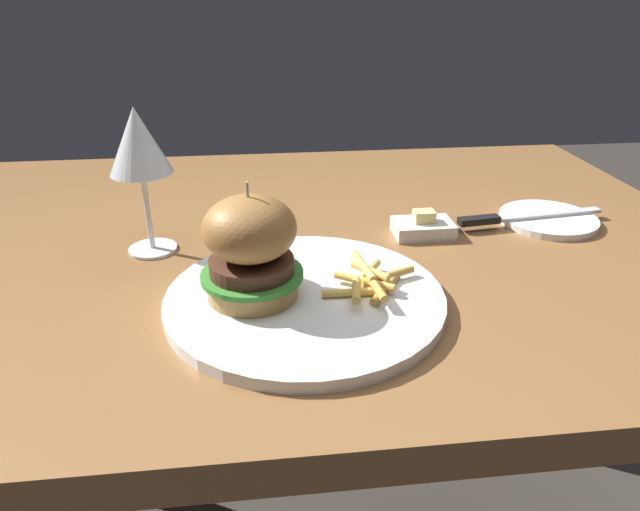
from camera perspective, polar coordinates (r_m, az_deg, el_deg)
dining_table at (r=0.84m, az=-2.15°, el=-3.87°), size 1.17×0.82×0.74m
main_plate at (r=0.63m, az=-1.51°, el=-4.34°), size 0.30×0.30×0.01m
burger_sandwich at (r=0.60m, az=-6.95°, el=0.76°), size 0.11×0.11×0.13m
fries_pile at (r=0.63m, az=5.04°, el=-2.47°), size 0.11×0.10×0.02m
wine_glass at (r=0.74m, az=-17.72°, el=10.49°), size 0.08×0.08×0.19m
bread_plate at (r=0.90m, az=21.89°, el=3.34°), size 0.14×0.14×0.01m
table_knife at (r=0.87m, az=19.20°, el=3.62°), size 0.23×0.04×0.01m
butter_dish at (r=0.80m, az=10.26°, el=2.81°), size 0.08×0.06×0.04m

